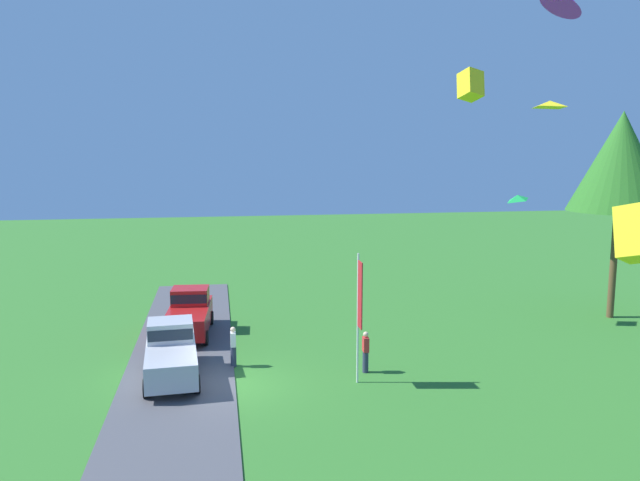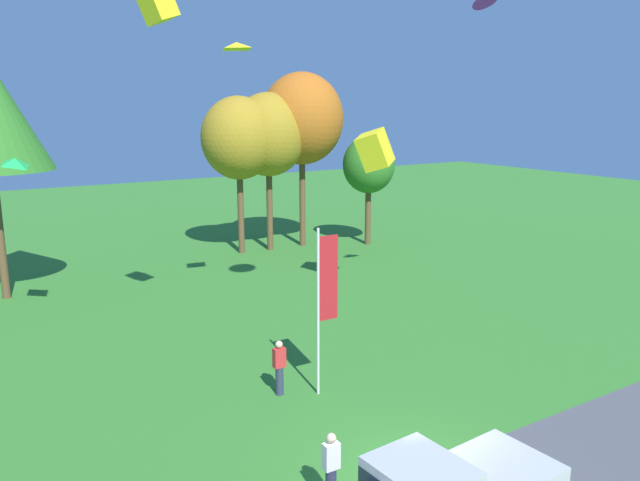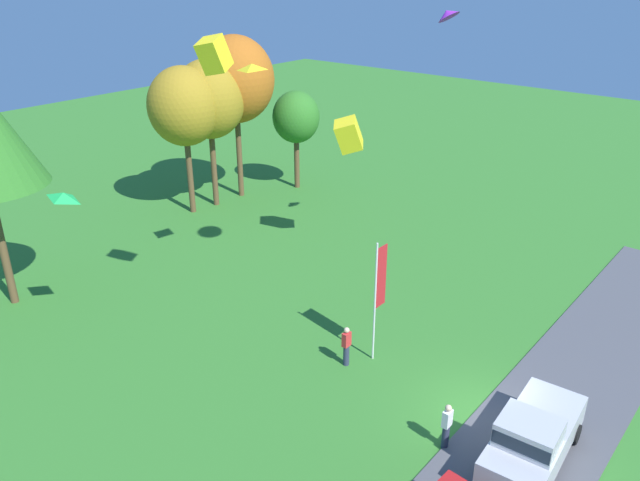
{
  "view_description": "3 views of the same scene",
  "coord_description": "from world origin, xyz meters",
  "px_view_note": "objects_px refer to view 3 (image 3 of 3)",
  "views": [
    {
      "loc": [
        23.04,
        -0.32,
        9.07
      ],
      "look_at": [
        2.66,
        3.05,
        5.97
      ],
      "focal_mm": 35.0,
      "sensor_mm": 36.0,
      "label": 1
    },
    {
      "loc": [
        -8.72,
        -9.94,
        8.56
      ],
      "look_at": [
        0.73,
        5.33,
        4.62
      ],
      "focal_mm": 35.0,
      "sensor_mm": 36.0,
      "label": 2
    },
    {
      "loc": [
        -17.01,
        -6.76,
        14.72
      ],
      "look_at": [
        -0.94,
        6.54,
        5.21
      ],
      "focal_mm": 35.0,
      "sensor_mm": 36.0,
      "label": 3
    }
  ],
  "objects_px": {
    "tree_far_right": "(296,118)",
    "kite_diamond_high_left": "(64,196)",
    "tree_center_back": "(235,80)",
    "flag_banner": "(379,285)",
    "person_beside_suv": "(346,346)",
    "tree_right_of_center": "(184,107)",
    "kite_delta_mid_center": "(448,14)",
    "kite_box_near_flag": "(349,135)",
    "kite_box_high_right": "(214,55)",
    "tree_left_of_center": "(209,100)",
    "person_watching_sky": "(447,426)",
    "kite_diamond_topmost": "(252,67)",
    "car_pickup_mid_row": "(532,439)"
  },
  "relations": [
    {
      "from": "flag_banner",
      "to": "tree_left_of_center",
      "type": "bearing_deg",
      "value": 67.63
    },
    {
      "from": "person_watching_sky",
      "to": "kite_box_high_right",
      "type": "relative_size",
      "value": 1.54
    },
    {
      "from": "person_beside_suv",
      "to": "tree_center_back",
      "type": "height_order",
      "value": "tree_center_back"
    },
    {
      "from": "tree_far_right",
      "to": "person_watching_sky",
      "type": "bearing_deg",
      "value": -127.77
    },
    {
      "from": "person_beside_suv",
      "to": "flag_banner",
      "type": "distance_m",
      "value": 2.73
    },
    {
      "from": "person_beside_suv",
      "to": "person_watching_sky",
      "type": "bearing_deg",
      "value": -106.44
    },
    {
      "from": "flag_banner",
      "to": "car_pickup_mid_row",
      "type": "bearing_deg",
      "value": -104.66
    },
    {
      "from": "car_pickup_mid_row",
      "to": "tree_far_right",
      "type": "xyz_separation_m",
      "value": [
        15.08,
        23.12,
        3.81
      ]
    },
    {
      "from": "flag_banner",
      "to": "tree_right_of_center",
      "type": "bearing_deg",
      "value": 72.89
    },
    {
      "from": "tree_right_of_center",
      "to": "kite_diamond_high_left",
      "type": "relative_size",
      "value": 8.23
    },
    {
      "from": "tree_left_of_center",
      "to": "kite_diamond_high_left",
      "type": "bearing_deg",
      "value": -150.42
    },
    {
      "from": "person_beside_suv",
      "to": "kite_box_high_right",
      "type": "xyz_separation_m",
      "value": [
        -1.61,
        4.76,
        10.76
      ]
    },
    {
      "from": "person_beside_suv",
      "to": "kite_box_high_right",
      "type": "distance_m",
      "value": 11.88
    },
    {
      "from": "tree_left_of_center",
      "to": "kite_delta_mid_center",
      "type": "distance_m",
      "value": 16.12
    },
    {
      "from": "tree_center_back",
      "to": "kite_box_high_right",
      "type": "height_order",
      "value": "kite_box_high_right"
    },
    {
      "from": "tree_center_back",
      "to": "kite_delta_mid_center",
      "type": "bearing_deg",
      "value": -93.53
    },
    {
      "from": "tree_left_of_center",
      "to": "kite_box_high_right",
      "type": "xyz_separation_m",
      "value": [
        -10.17,
        -12.44,
        4.83
      ]
    },
    {
      "from": "flag_banner",
      "to": "kite_diamond_high_left",
      "type": "relative_size",
      "value": 4.65
    },
    {
      "from": "kite_box_high_right",
      "to": "kite_delta_mid_center",
      "type": "bearing_deg",
      "value": -12.85
    },
    {
      "from": "tree_left_of_center",
      "to": "kite_diamond_topmost",
      "type": "distance_m",
      "value": 13.26
    },
    {
      "from": "flag_banner",
      "to": "kite_box_near_flag",
      "type": "relative_size",
      "value": 3.42
    },
    {
      "from": "tree_right_of_center",
      "to": "tree_center_back",
      "type": "bearing_deg",
      "value": -2.7
    },
    {
      "from": "person_watching_sky",
      "to": "tree_left_of_center",
      "type": "xyz_separation_m",
      "value": [
        10.12,
        22.48,
        5.94
      ]
    },
    {
      "from": "tree_center_back",
      "to": "person_watching_sky",
      "type": "bearing_deg",
      "value": -118.82
    },
    {
      "from": "car_pickup_mid_row",
      "to": "tree_left_of_center",
      "type": "relative_size",
      "value": 0.55
    },
    {
      "from": "person_watching_sky",
      "to": "kite_diamond_topmost",
      "type": "xyz_separation_m",
      "value": [
        3.38,
        11.72,
        9.77
      ]
    },
    {
      "from": "tree_right_of_center",
      "to": "tree_center_back",
      "type": "distance_m",
      "value": 4.17
    },
    {
      "from": "person_watching_sky",
      "to": "kite_delta_mid_center",
      "type": "relative_size",
      "value": 1.67
    },
    {
      "from": "flag_banner",
      "to": "kite_delta_mid_center",
      "type": "relative_size",
      "value": 4.99
    },
    {
      "from": "tree_right_of_center",
      "to": "tree_center_back",
      "type": "xyz_separation_m",
      "value": [
        4.04,
        -0.19,
        1.04
      ]
    },
    {
      "from": "person_watching_sky",
      "to": "kite_diamond_topmost",
      "type": "bearing_deg",
      "value": 73.92
    },
    {
      "from": "tree_right_of_center",
      "to": "kite_delta_mid_center",
      "type": "height_order",
      "value": "kite_delta_mid_center"
    },
    {
      "from": "tree_center_back",
      "to": "tree_far_right",
      "type": "xyz_separation_m",
      "value": [
        3.64,
        -1.82,
        -2.77
      ]
    },
    {
      "from": "tree_center_back",
      "to": "kite_diamond_high_left",
      "type": "distance_m",
      "value": 18.36
    },
    {
      "from": "kite_delta_mid_center",
      "to": "tree_center_back",
      "type": "bearing_deg",
      "value": 86.47
    },
    {
      "from": "person_beside_suv",
      "to": "car_pickup_mid_row",
      "type": "bearing_deg",
      "value": -94.64
    },
    {
      "from": "tree_far_right",
      "to": "kite_diamond_high_left",
      "type": "height_order",
      "value": "kite_diamond_high_left"
    },
    {
      "from": "tree_right_of_center",
      "to": "kite_diamond_topmost",
      "type": "bearing_deg",
      "value": -114.35
    },
    {
      "from": "tree_left_of_center",
      "to": "kite_diamond_topmost",
      "type": "xyz_separation_m",
      "value": [
        -6.74,
        -10.76,
        3.84
      ]
    },
    {
      "from": "tree_right_of_center",
      "to": "kite_diamond_high_left",
      "type": "distance_m",
      "value": 14.91
    },
    {
      "from": "person_beside_suv",
      "to": "tree_center_back",
      "type": "xyz_separation_m",
      "value": [
        10.82,
        17.21,
        6.81
      ]
    },
    {
      "from": "person_beside_suv",
      "to": "kite_box_high_right",
      "type": "height_order",
      "value": "kite_box_high_right"
    },
    {
      "from": "person_watching_sky",
      "to": "kite_delta_mid_center",
      "type": "distance_m",
      "value": 17.86
    },
    {
      "from": "flag_banner",
      "to": "kite_box_near_flag",
      "type": "height_order",
      "value": "kite_box_near_flag"
    },
    {
      "from": "tree_center_back",
      "to": "kite_diamond_topmost",
      "type": "xyz_separation_m",
      "value": [
        -9.0,
        -10.76,
        2.96
      ]
    },
    {
      "from": "car_pickup_mid_row",
      "to": "kite_diamond_topmost",
      "type": "distance_m",
      "value": 17.27
    },
    {
      "from": "tree_center_back",
      "to": "flag_banner",
      "type": "bearing_deg",
      "value": -118.29
    },
    {
      "from": "kite_diamond_topmost",
      "to": "tree_right_of_center",
      "type": "bearing_deg",
      "value": 65.65
    },
    {
      "from": "tree_left_of_center",
      "to": "kite_box_high_right",
      "type": "relative_size",
      "value": 8.32
    },
    {
      "from": "person_watching_sky",
      "to": "person_beside_suv",
      "type": "xyz_separation_m",
      "value": [
        1.56,
        5.27,
        0.0
      ]
    }
  ]
}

